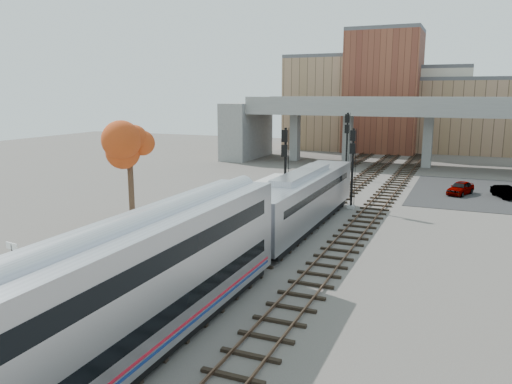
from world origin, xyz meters
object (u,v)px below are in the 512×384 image
Objects in this scene: signal_mast_mid at (352,170)px; signal_mast_far at (347,145)px; tree at (129,149)px; car_b at (505,192)px; locomotive at (302,199)px; coach at (92,313)px; signal_mast_near at (285,174)px; car_a at (460,188)px.

signal_mast_far reaches higher than signal_mast_mid.
tree reaches higher than signal_mast_far.
signal_mast_far reaches higher than car_b.
signal_mast_far is 29.42m from tree.
coach is at bearing -90.00° from locomotive.
locomotive is 2.45× the size of signal_mast_far.
coach reaches higher than car_b.
coach is at bearing -87.40° from signal_mast_far.
signal_mast_mid is at bearing 54.77° from signal_mast_near.
signal_mast_near is 21.48m from signal_mast_far.
tree is at bearing -140.81° from signal_mast_mid.
tree is at bearing -115.99° from car_a.
car_a is 1.11× the size of car_b.
signal_mast_mid is 0.91× the size of signal_mast_far.
signal_mast_far reaches higher than signal_mast_near.
signal_mast_mid is at bearing -109.79° from car_a.
tree is at bearing -110.68° from signal_mast_far.
signal_mast_near is at bearing -108.11° from car_a.
car_a is at bearing 59.55° from locomotive.
signal_mast_near is at bearing -159.33° from car_b.
car_b is (14.69, 40.79, -2.17)m from coach.
car_a is (10.72, 40.85, -2.09)m from coach.
coach is 3.22× the size of signal_mast_far.
car_a is at bearing 75.29° from coach.
signal_mast_far is at bearing 95.09° from locomotive.
signal_mast_mid is 13.82m from car_a.
locomotive is at bearing -100.12° from car_a.
signal_mast_far reaches higher than locomotive.
signal_mast_far is 17.95m from car_b.
signal_mast_mid is 1.79× the size of car_a.
locomotive is at bearing -84.91° from signal_mast_far.
signal_mast_mid reaches higher than locomotive.
tree is (-12.47, 18.70, 3.07)m from coach.
locomotive is 22.61m from coach.
tree is at bearing 123.69° from coach.
car_a is (10.72, 18.24, -1.57)m from locomotive.
tree is (-14.47, -11.79, 2.38)m from signal_mast_mid.
coach is 22.68m from tree.
signal_mast_near is 2.08× the size of car_b.
coach is at bearing -132.94° from car_b.
car_b is (12.69, 10.30, -2.87)m from signal_mast_mid.
signal_mast_near is at bearing 94.86° from coach.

